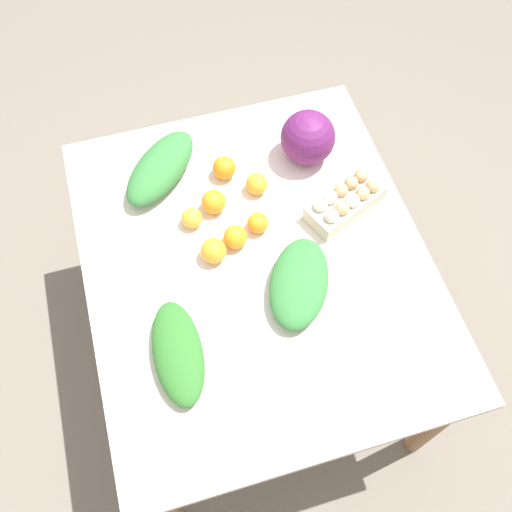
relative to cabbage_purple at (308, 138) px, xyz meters
The scene contains 14 objects.
ground_plane 0.91m from the cabbage_purple, 141.05° to the left, with size 8.00×8.00×0.00m, color #70665B.
dining_table 0.47m from the cabbage_purple, 141.05° to the left, with size 1.22×1.03×0.71m.
cabbage_purple is the anchor object (origin of this frame).
egg_carton 0.25m from the cabbage_purple, 168.83° to the right, with size 0.21×0.28×0.09m.
greens_bunch_beet_tops 0.81m from the cabbage_purple, 135.63° to the left, with size 0.31×0.14×0.07m, color #2D6B28.
greens_bunch_dandelion 0.49m from the cabbage_purple, 84.43° to the left, with size 0.33×0.15×0.09m, color #337538.
greens_bunch_chard 0.51m from the cabbage_purple, 158.81° to the left, with size 0.30×0.17×0.08m, color #337538.
orange_0 0.46m from the cabbage_purple, 110.46° to the left, with size 0.06×0.06×0.06m, color #F9A833.
orange_1 0.37m from the cabbage_purple, 109.58° to the left, with size 0.08×0.08×0.08m, color orange.
orange_2 0.34m from the cabbage_purple, 134.66° to the left, with size 0.07×0.07×0.07m, color orange.
orange_3 0.50m from the cabbage_purple, 126.97° to the left, with size 0.08×0.08×0.08m, color orange.
orange_4 0.29m from the cabbage_purple, 90.79° to the left, with size 0.08×0.08×0.08m, color orange.
orange_5 0.23m from the cabbage_purple, 115.00° to the left, with size 0.07×0.07×0.07m, color orange.
orange_6 0.42m from the cabbage_purple, 130.01° to the left, with size 0.07×0.07×0.07m, color orange.
Camera 1 is at (-0.81, 0.23, 2.22)m, focal length 40.00 mm.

